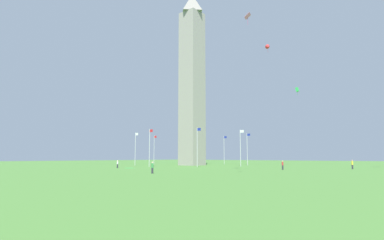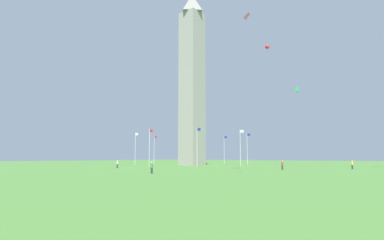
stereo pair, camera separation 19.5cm
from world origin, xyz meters
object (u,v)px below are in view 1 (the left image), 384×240
Objects in this scene: flagpole_s at (154,149)px; person_green_shirt at (152,168)px; flagpole_w at (150,146)px; obelisk_monument at (192,77)px; flagpole_e at (224,149)px; person_red_shirt at (283,165)px; flagpole_sw at (135,147)px; flagpole_ne at (247,148)px; flagpole_se at (189,149)px; kite_green_box at (297,90)px; picnic_blanket_near_first_person at (129,168)px; flagpole_nw at (197,145)px; kite_red_delta at (268,47)px; flagpole_n at (241,146)px; person_white_shirt at (117,164)px; person_yellow_shirt at (352,165)px; kite_pink_diamond at (248,16)px.

person_green_shirt is (38.38, -35.05, -4.10)m from flagpole_s.
flagpole_w is 5.49× the size of person_green_shirt.
obelisk_monument is 5.58× the size of flagpole_e.
flagpole_e is at bearing -31.76° from person_red_shirt.
flagpole_sw is at bearing -112.50° from flagpole_e.
flagpole_ne is 1.00× the size of flagpole_sw.
flagpole_se is at bearing 112.50° from flagpole_w.
kite_green_box reaches higher than picnic_blanket_near_first_person.
flagpole_nw is (26.82, -11.11, 0.00)m from flagpole_s.
kite_red_delta reaches higher than flagpole_ne.
kite_green_box reaches higher than flagpole_nw.
kite_green_box is at bearing 39.97° from flagpole_n.
person_white_shirt is at bearing -82.42° from flagpole_w.
person_white_shirt is 46.80m from person_yellow_shirt.
kite_red_delta reaches higher than flagpole_se.
person_green_shirt is (33.78, -23.94, -4.10)m from flagpole_sw.
person_red_shirt is (15.73, -11.29, -4.10)m from flagpole_n.
flagpole_sw is at bearing -12.65° from person_green_shirt.
kite_green_box is at bearing 43.02° from flagpole_w.
person_green_shirt is at bearing -95.33° from kite_green_box.
flagpole_se is 42.00m from kite_red_delta.
flagpole_s is at bearing 147.85° from kite_pink_diamond.
person_white_shirt is (12.44, -14.62, -4.12)m from flagpole_sw.
obelisk_monument is 29.07m from kite_green_box.
person_green_shirt is at bearing -65.94° from flagpole_e.
flagpole_w is 1.00× the size of flagpole_nw.
flagpole_se is 1.00× the size of flagpole_sw.
flagpole_w is at bearing 3.37° from person_yellow_shirt.
person_red_shirt is at bearing 8.01° from flagpole_w.
obelisk_monument is at bearing -45.14° from flagpole_se.
flagpole_se reaches higher than person_green_shirt.
flagpole_se is at bearing -157.50° from flagpole_e.
flagpole_ne is 47.76m from person_green_shirt.
flagpole_s reaches higher than person_white_shirt.
kite_pink_diamond is at bearing -41.66° from obelisk_monument.
kite_green_box is at bearing 104.17° from kite_pink_diamond.
person_yellow_shirt is 44.28m from picnic_blanket_near_first_person.
flagpole_nw is at bearing -41.56° from person_green_shirt.
flagpole_se reaches higher than person_white_shirt.
person_green_shirt is 0.72× the size of kite_red_delta.
flagpole_sw reaches higher than picnic_blanket_near_first_person.
flagpole_n reaches higher than picnic_blanket_near_first_person.
kite_pink_diamond is at bearing -32.15° from flagpole_s.
flagpole_nw is 31.60m from person_yellow_shirt.
flagpole_n is 1.00× the size of flagpole_w.
flagpole_nw reaches higher than picnic_blanket_near_first_person.
flagpole_nw is 5.02× the size of picnic_blanket_near_first_person.
flagpole_w is 5.62× the size of person_white_shirt.
flagpole_n is 5.11× the size of person_yellow_shirt.
flagpole_e is 41.65m from person_red_shirt.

